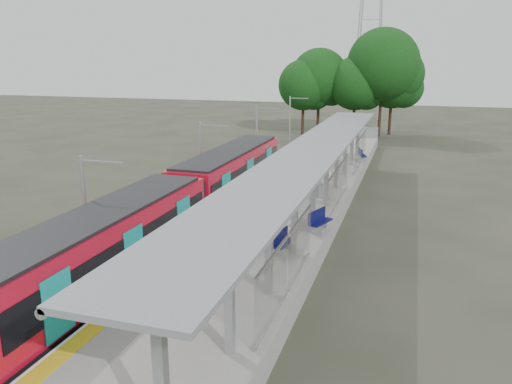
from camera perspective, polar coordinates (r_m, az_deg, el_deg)
trackbed at (r=33.14m, az=-2.65°, el=-1.00°), size 3.00×70.00×0.24m
platform at (r=31.82m, az=4.98°, el=-1.01°), size 6.00×50.00×1.00m
tactile_strip at (r=32.31m, az=0.58°, el=0.23°), size 0.60×50.00×0.02m
end_fence at (r=55.76m, az=10.68°, el=6.81°), size 6.00×0.10×1.20m
train at (r=25.98m, az=-8.38°, el=-1.21°), size 2.74×27.60×3.62m
canopy at (r=27.02m, az=6.70°, el=4.16°), size 3.27×38.00×3.66m
tree_cluster at (r=63.78m, az=11.48°, el=12.93°), size 16.99×9.66×12.97m
catenary_masts at (r=32.21m, az=-6.19°, el=3.57°), size 2.08×48.16×5.40m
bench_near at (r=21.85m, az=3.04°, el=-5.62°), size 0.72×1.54×1.01m
bench_mid at (r=24.64m, az=7.22°, el=-3.21°), size 1.00×1.68×1.10m
bench_far at (r=42.68m, az=11.97°, el=4.23°), size 0.89×1.54×1.01m
info_pillar_near at (r=22.94m, az=2.14°, el=-4.01°), size 0.39×0.39×1.75m
info_pillar_far at (r=35.42m, az=8.18°, el=2.69°), size 0.41×0.41×1.82m
litter_bin at (r=30.71m, az=7.25°, el=0.14°), size 0.51×0.51×0.86m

